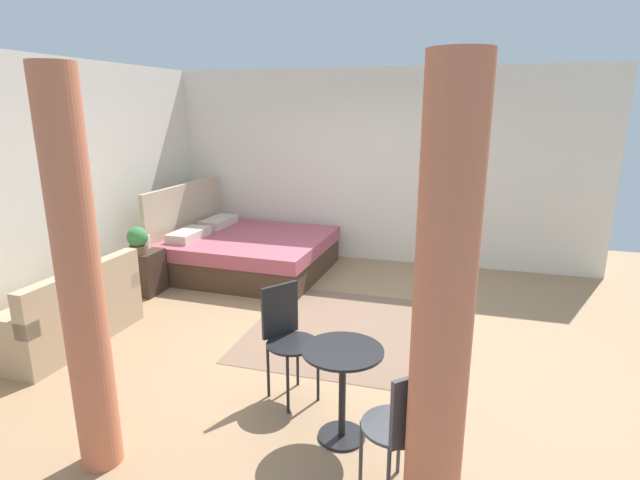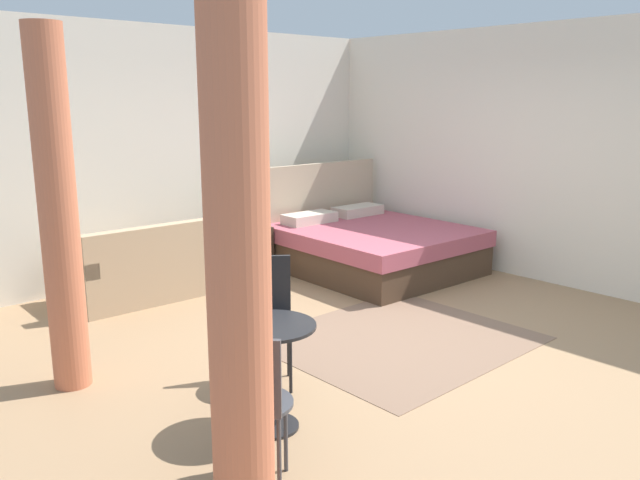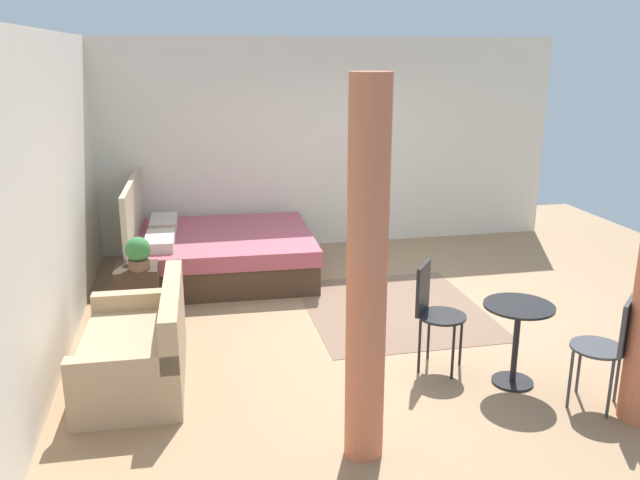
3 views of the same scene
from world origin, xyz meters
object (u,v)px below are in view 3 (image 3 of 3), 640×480
Objects in this scene: bed at (219,252)px; potted_plant at (138,253)px; nightstand at (138,292)px; cafe_chair_near_couch at (611,342)px; cafe_chair_near_window at (433,306)px; balcony_table at (517,330)px; couch at (139,350)px; vase at (133,255)px.

bed is 1.57m from potted_plant.
potted_plant is at bearing -158.34° from nightstand.
cafe_chair_near_couch is (-2.59, -3.58, 0.28)m from nightstand.
bed is at bearing 30.28° from cafe_chair_near_window.
balcony_table is at bearing -123.05° from potted_plant.
bed is 1.46× the size of couch.
vase is (0.12, 0.03, 0.36)m from nightstand.
nightstand is (-1.15, 0.89, -0.02)m from bed.
couch is 3.09m from balcony_table.
bed is 3.27m from cafe_chair_near_window.
nightstand is 0.59× the size of cafe_chair_near_window.
couch is at bearing 77.25° from balcony_table.
cafe_chair_near_window reaches higher than nightstand.
cafe_chair_near_couch is (-2.49, -3.54, -0.17)m from potted_plant.
nightstand is 1.64× the size of potted_plant.
nightstand is at bearing 21.66° from potted_plant.
cafe_chair_near_couch is at bearing -131.30° from cafe_chair_near_window.
bed is 2.35× the size of cafe_chair_near_window.
cafe_chair_near_couch is (-0.50, -0.49, 0.08)m from balcony_table.
balcony_table is 0.71m from cafe_chair_near_window.
bed reaches higher than couch.
balcony_table is (-2.09, -3.09, 0.20)m from nightstand.
potted_plant is (1.31, 0.05, 0.45)m from couch.
couch is at bearing 162.55° from bed.
cafe_chair_near_window is (-0.26, -2.44, 0.29)m from couch.
cafe_chair_near_couch is at bearing -108.72° from couch.
nightstand is 0.46m from potted_plant.
balcony_table is (-1.99, -3.05, -0.24)m from potted_plant.
potted_plant is at bearing 56.95° from balcony_table.
bed is at bearing 34.31° from balcony_table.
vase is (0.22, 0.07, -0.09)m from potted_plant.
balcony_table is (-0.68, -3.01, 0.21)m from couch.
couch is 3.70m from cafe_chair_near_couch.
nightstand is 3.04m from cafe_chair_near_window.
bed is 1.42m from vase.
potted_plant is at bearing -162.32° from vase.
cafe_chair_near_window reaches higher than vase.
balcony_table reaches higher than nightstand.
cafe_chair_near_window is at bearing -124.92° from vase.
cafe_chair_near_window is at bearing -123.39° from nightstand.
balcony_table is at bearing 44.05° from cafe_chair_near_couch.
vase reaches higher than balcony_table.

